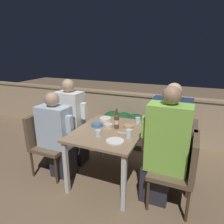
# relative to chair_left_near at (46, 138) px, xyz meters

# --- Properties ---
(ground_plane) EXTENTS (16.00, 16.00, 0.00)m
(ground_plane) POSITION_rel_chair_left_near_xyz_m (0.91, 0.18, -0.51)
(ground_plane) COLOR #7A6047
(parapet_wall) EXTENTS (9.00, 0.18, 0.89)m
(parapet_wall) POSITION_rel_chair_left_near_xyz_m (0.91, 1.72, -0.06)
(parapet_wall) COLOR tan
(parapet_wall) RESTS_ON ground_plane
(dining_table) EXTENTS (0.84, 1.04, 0.72)m
(dining_table) POSITION_rel_chair_left_near_xyz_m (0.91, 0.18, 0.12)
(dining_table) COLOR #937556
(dining_table) RESTS_ON ground_plane
(planter_hedge) EXTENTS (0.82, 0.47, 0.61)m
(planter_hedge) POSITION_rel_chair_left_near_xyz_m (0.71, 1.26, -0.17)
(planter_hedge) COLOR brown
(planter_hedge) RESTS_ON ground_plane
(chair_left_near) EXTENTS (0.47, 0.47, 0.86)m
(chair_left_near) POSITION_rel_chair_left_near_xyz_m (0.00, 0.00, 0.00)
(chair_left_near) COLOR brown
(chair_left_near) RESTS_ON ground_plane
(person_blue_shirt) EXTENTS (0.50, 0.26, 1.19)m
(person_blue_shirt) POSITION_rel_chair_left_near_xyz_m (0.21, -0.00, 0.08)
(person_blue_shirt) COLOR #282833
(person_blue_shirt) RESTS_ON ground_plane
(chair_left_far) EXTENTS (0.47, 0.47, 0.86)m
(chair_left_far) POSITION_rel_chair_left_near_xyz_m (-0.01, 0.39, 0.00)
(chair_left_far) COLOR brown
(chair_left_far) RESTS_ON ground_plane
(person_white_polo) EXTENTS (0.48, 0.26, 1.31)m
(person_white_polo) POSITION_rel_chair_left_near_xyz_m (0.19, 0.39, 0.14)
(person_white_polo) COLOR #282833
(person_white_polo) RESTS_ON ground_plane
(chair_right_near) EXTENTS (0.47, 0.47, 0.86)m
(chair_right_near) POSITION_rel_chair_left_near_xyz_m (1.83, 0.02, 0.00)
(chair_right_near) COLOR brown
(chair_right_near) RESTS_ON ground_plane
(person_green_blouse) EXTENTS (0.51, 0.26, 1.37)m
(person_green_blouse) POSITION_rel_chair_left_near_xyz_m (1.63, 0.02, 0.17)
(person_green_blouse) COLOR #282833
(person_green_blouse) RESTS_ON ground_plane
(chair_right_far) EXTENTS (0.47, 0.47, 0.86)m
(chair_right_far) POSITION_rel_chair_left_near_xyz_m (1.81, 0.39, 0.00)
(chair_right_far) COLOR brown
(chair_right_far) RESTS_ON ground_plane
(person_navy_jumper) EXTENTS (0.52, 0.26, 1.34)m
(person_navy_jumper) POSITION_rel_chair_left_near_xyz_m (1.61, 0.39, 0.16)
(person_navy_jumper) COLOR #282833
(person_navy_jumper) RESTS_ON ground_plane
(beer_bottle) EXTENTS (0.06, 0.06, 0.27)m
(beer_bottle) POSITION_rel_chair_left_near_xyz_m (0.97, 0.26, 0.31)
(beer_bottle) COLOR brown
(beer_bottle) RESTS_ON dining_table
(plate_0) EXTENTS (0.20, 0.20, 0.01)m
(plate_0) POSITION_rel_chair_left_near_xyz_m (1.10, -0.10, 0.21)
(plate_0) COLOR white
(plate_0) RESTS_ON dining_table
(bowl_0) EXTENTS (0.17, 0.17, 0.04)m
(bowl_0) POSITION_rel_chair_left_near_xyz_m (0.70, 0.50, 0.23)
(bowl_0) COLOR silver
(bowl_0) RESTS_ON dining_table
(bowl_1) EXTENTS (0.12, 0.12, 0.04)m
(bowl_1) POSITION_rel_chair_left_near_xyz_m (0.85, 0.27, 0.23)
(bowl_1) COLOR beige
(bowl_1) RESTS_ON dining_table
(bowl_2) EXTENTS (0.13, 0.13, 0.03)m
(bowl_2) POSITION_rel_chair_left_near_xyz_m (1.10, 0.35, 0.23)
(bowl_2) COLOR tan
(bowl_2) RESTS_ON dining_table
(bowl_3) EXTENTS (0.15, 0.15, 0.05)m
(bowl_3) POSITION_rel_chair_left_near_xyz_m (0.70, 0.23, 0.23)
(bowl_3) COLOR #4C709E
(bowl_3) RESTS_ON dining_table
(glass_cup_0) EXTENTS (0.07, 0.07, 0.10)m
(glass_cup_0) POSITION_rel_chair_left_near_xyz_m (1.21, 0.05, 0.26)
(glass_cup_0) COLOR silver
(glass_cup_0) RESTS_ON dining_table
(glass_cup_1) EXTENTS (0.07, 0.07, 0.08)m
(glass_cup_1) POSITION_rel_chair_left_near_xyz_m (1.17, 0.57, 0.25)
(glass_cup_1) COLOR silver
(glass_cup_1) RESTS_ON dining_table
(glass_cup_2) EXTENTS (0.07, 0.07, 0.08)m
(glass_cup_2) POSITION_rel_chair_left_near_xyz_m (0.86, -0.05, 0.25)
(glass_cup_2) COLOR silver
(glass_cup_2) RESTS_ON dining_table
(fork_0) EXTENTS (0.17, 0.03, 0.01)m
(fork_0) POSITION_rel_chair_left_near_xyz_m (1.11, 0.15, 0.21)
(fork_0) COLOR silver
(fork_0) RESTS_ON dining_table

